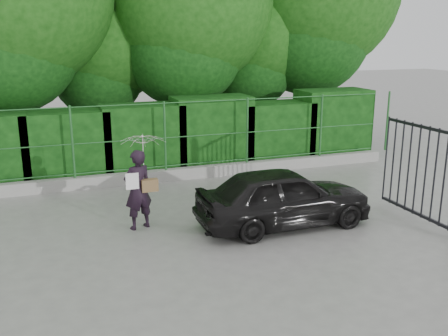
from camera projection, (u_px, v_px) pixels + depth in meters
name	position (u px, v px, depth m)	size (l,w,h in m)	color
ground	(203.00, 249.00, 8.96)	(80.00, 80.00, 0.00)	gray
kerb	(151.00, 177.00, 13.01)	(14.00, 0.25, 0.30)	#9E9E99
fence	(158.00, 136.00, 12.81)	(14.13, 0.06, 1.80)	#225A27
hedge	(140.00, 138.00, 13.68)	(14.20, 1.20, 2.29)	black
trees	(161.00, 5.00, 15.18)	(17.10, 6.15, 8.08)	black
gate	(444.00, 172.00, 9.50)	(0.22, 2.33, 2.36)	black
woman	(142.00, 167.00, 9.67)	(0.93, 0.91, 1.89)	black
car	(284.00, 197.00, 9.93)	(1.42, 3.52, 1.20)	black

